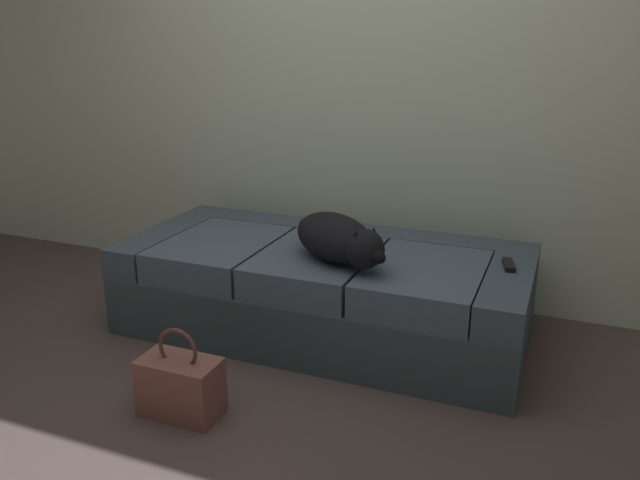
{
  "coord_description": "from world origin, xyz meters",
  "views": [
    {
      "loc": [
        1.09,
        -1.79,
        1.46
      ],
      "look_at": [
        0.0,
        0.92,
        0.5
      ],
      "focal_mm": 35.33,
      "sensor_mm": 36.0,
      "label": 1
    }
  ],
  "objects_px": {
    "couch": "(324,289)",
    "dog_dark": "(339,239)",
    "handbag": "(181,386)",
    "tv_remote": "(509,265)"
  },
  "relations": [
    {
      "from": "couch",
      "to": "handbag",
      "type": "distance_m",
      "value": 0.96
    },
    {
      "from": "couch",
      "to": "tv_remote",
      "type": "relative_size",
      "value": 13.36
    },
    {
      "from": "tv_remote",
      "to": "couch",
      "type": "bearing_deg",
      "value": 169.86
    },
    {
      "from": "couch",
      "to": "dog_dark",
      "type": "bearing_deg",
      "value": -50.06
    },
    {
      "from": "handbag",
      "to": "dog_dark",
      "type": "bearing_deg",
      "value": 62.43
    },
    {
      "from": "dog_dark",
      "to": "handbag",
      "type": "bearing_deg",
      "value": -117.57
    },
    {
      "from": "dog_dark",
      "to": "tv_remote",
      "type": "distance_m",
      "value": 0.78
    },
    {
      "from": "couch",
      "to": "dog_dark",
      "type": "relative_size",
      "value": 3.4
    },
    {
      "from": "couch",
      "to": "tv_remote",
      "type": "height_order",
      "value": "tv_remote"
    },
    {
      "from": "handbag",
      "to": "couch",
      "type": "bearing_deg",
      "value": 75.06
    }
  ]
}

